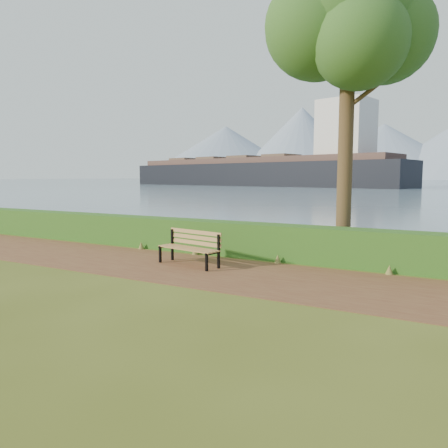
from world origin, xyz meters
The scene contains 6 objects.
ground centered at (0.00, 0.00, 0.00)m, with size 140.00×140.00×0.00m, color #464F16.
path centered at (0.00, 0.30, 0.01)m, with size 40.00×3.40×0.01m, color brown.
hedge centered at (0.00, 2.60, 0.50)m, with size 32.00×0.85×1.00m, color #1D4313.
bench centered at (-0.34, 0.68, 0.54)m, with size 1.93×0.89×0.93m.
tree centered at (2.95, 3.66, 6.70)m, with size 4.48×3.77×9.01m.
cargo_ship centered at (-39.19, 91.76, 3.56)m, with size 79.46×29.95×23.89m.
Camera 1 is at (6.06, -8.96, 2.37)m, focal length 35.00 mm.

